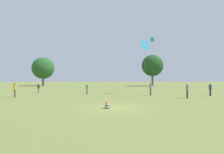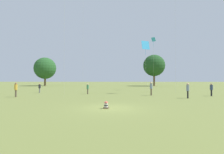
# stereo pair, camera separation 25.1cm
# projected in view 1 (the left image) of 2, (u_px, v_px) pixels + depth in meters

# --- Properties ---
(ground_plane) EXTENTS (300.00, 300.00, 0.00)m
(ground_plane) POSITION_uv_depth(u_px,v_px,m) (112.00, 108.00, 13.42)
(ground_plane) COLOR olive
(seated_toddler) EXTENTS (0.42, 0.49, 0.55)m
(seated_toddler) POSITION_uv_depth(u_px,v_px,m) (107.00, 105.00, 13.21)
(seated_toddler) COLOR brown
(seated_toddler) RESTS_ON ground
(person_standing_0) EXTENTS (0.44, 0.44, 1.79)m
(person_standing_0) POSITION_uv_depth(u_px,v_px,m) (187.00, 89.00, 20.32)
(person_standing_0) COLOR black
(person_standing_0) RESTS_ON ground
(person_standing_1) EXTENTS (0.49, 0.49, 1.86)m
(person_standing_1) POSITION_uv_depth(u_px,v_px,m) (151.00, 87.00, 24.04)
(person_standing_1) COLOR brown
(person_standing_1) RESTS_ON ground
(person_standing_2) EXTENTS (0.49, 0.49, 1.68)m
(person_standing_2) POSITION_uv_depth(u_px,v_px,m) (210.00, 88.00, 23.16)
(person_standing_2) COLOR black
(person_standing_2) RESTS_ON ground
(person_standing_3) EXTENTS (0.45, 0.45, 1.56)m
(person_standing_3) POSITION_uv_depth(u_px,v_px,m) (38.00, 87.00, 28.28)
(person_standing_3) COLOR slate
(person_standing_3) RESTS_ON ground
(person_standing_4) EXTENTS (0.38, 0.38, 1.57)m
(person_standing_4) POSITION_uv_depth(u_px,v_px,m) (87.00, 88.00, 26.18)
(person_standing_4) COLOR brown
(person_standing_4) RESTS_ON ground
(person_standing_5) EXTENTS (0.47, 0.47, 1.81)m
(person_standing_5) POSITION_uv_depth(u_px,v_px,m) (15.00, 88.00, 21.52)
(person_standing_5) COLOR brown
(person_standing_5) RESTS_ON ground
(kite_0) EXTENTS (0.89, 0.91, 10.78)m
(kite_0) POSITION_uv_depth(u_px,v_px,m) (152.00, 42.00, 35.77)
(kite_0) COLOR #339EDB
(kite_0) RESTS_ON ground
(kite_4) EXTENTS (1.37, 0.87, 8.22)m
(kite_4) POSITION_uv_depth(u_px,v_px,m) (145.00, 46.00, 27.22)
(kite_4) COLOR #339EDB
(kite_4) RESTS_ON ground
(distant_tree_0) EXTENTS (7.20, 7.20, 10.46)m
(distant_tree_0) POSITION_uv_depth(u_px,v_px,m) (152.00, 66.00, 58.47)
(distant_tree_0) COLOR brown
(distant_tree_0) RESTS_ON ground
(distant_tree_1) EXTENTS (7.38, 7.38, 9.75)m
(distant_tree_1) POSITION_uv_depth(u_px,v_px,m) (43.00, 68.00, 59.71)
(distant_tree_1) COLOR brown
(distant_tree_1) RESTS_ON ground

